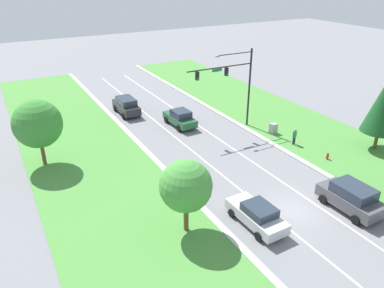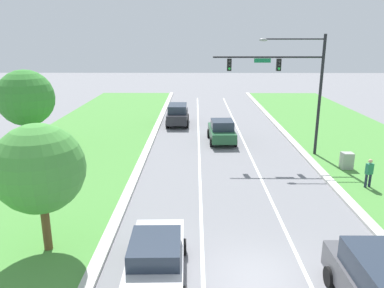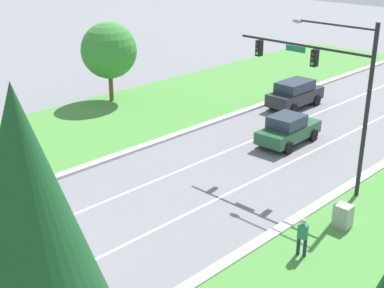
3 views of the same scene
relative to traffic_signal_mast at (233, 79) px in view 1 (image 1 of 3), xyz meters
The scene contains 16 objects.
ground_plane 15.96m from the traffic_signal_mast, 106.80° to the right, with size 160.00×160.00×0.00m, color slate.
curb_strip_right 15.39m from the traffic_signal_mast, 84.77° to the right, with size 0.50×90.00×0.15m.
curb_strip_left 18.30m from the traffic_signal_mast, 124.82° to the right, with size 0.50×90.00×0.15m.
grass_verge_left 21.63m from the traffic_signal_mast, 136.70° to the right, with size 10.00×90.00×0.08m.
lane_stripe_inner_left 16.54m from the traffic_signal_mast, 113.14° to the right, with size 0.14×81.00×0.01m.
lane_stripe_inner_right 15.57m from the traffic_signal_mast, 100.02° to the right, with size 0.14×81.00×0.01m.
traffic_signal_mast is the anchor object (origin of this frame).
silver_sedan 16.90m from the traffic_signal_mast, 118.43° to the right, with size 2.14×4.62×1.59m.
forest_sedan 7.14m from the traffic_signal_mast, 141.99° to the left, with size 2.19×4.55×1.80m.
graphite_suv 16.71m from the traffic_signal_mast, 93.22° to the right, with size 2.32×4.56×1.97m.
charcoal_suv 13.34m from the traffic_signal_mast, 130.13° to the left, with size 2.09×4.73×1.95m.
utility_cabinet 6.57m from the traffic_signal_mast, 45.36° to the right, with size 0.70×0.60×1.10m.
pedestrian 8.24m from the traffic_signal_mast, 63.72° to the right, with size 0.43×0.32×1.69m.
fire_hydrant 11.74m from the traffic_signal_mast, 70.62° to the right, with size 0.34×0.20×0.70m.
oak_near_left_tree 17.58m from the traffic_signal_mast, 133.91° to the right, with size 3.33×3.33×5.05m.
oak_far_left_tree 18.74m from the traffic_signal_mast, behind, with size 4.05×4.05×5.86m.
Camera 1 is at (-16.92, -15.58, 15.57)m, focal length 35.00 mm.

